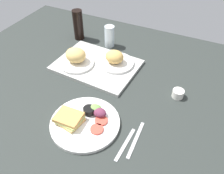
# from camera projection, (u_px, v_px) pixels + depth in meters

# --- Properties ---
(ground_plane) EXTENTS (1.90, 1.50, 0.03)m
(ground_plane) POSITION_uv_depth(u_px,v_px,m) (106.00, 98.00, 1.15)
(ground_plane) COLOR #282D2B
(serving_tray) EXTENTS (0.47, 0.36, 0.02)m
(serving_tray) POSITION_uv_depth(u_px,v_px,m) (97.00, 65.00, 1.31)
(serving_tray) COLOR #B2B2AD
(serving_tray) RESTS_ON ground_plane
(bread_plate_near) EXTENTS (0.19, 0.19, 0.09)m
(bread_plate_near) POSITION_uv_depth(u_px,v_px,m) (76.00, 58.00, 1.28)
(bread_plate_near) COLOR white
(bread_plate_near) RESTS_ON serving_tray
(bread_plate_far) EXTENTS (0.20, 0.20, 0.09)m
(bread_plate_far) POSITION_uv_depth(u_px,v_px,m) (115.00, 60.00, 1.28)
(bread_plate_far) COLOR white
(bread_plate_far) RESTS_ON serving_tray
(plate_with_salad) EXTENTS (0.30, 0.30, 0.05)m
(plate_with_salad) POSITION_uv_depth(u_px,v_px,m) (84.00, 120.00, 1.00)
(plate_with_salad) COLOR white
(plate_with_salad) RESTS_ON ground_plane
(drinking_glass) EXTENTS (0.06, 0.06, 0.13)m
(drinking_glass) POSITION_uv_depth(u_px,v_px,m) (109.00, 36.00, 1.43)
(drinking_glass) COLOR silver
(drinking_glass) RESTS_ON ground_plane
(soda_bottle) EXTENTS (0.06, 0.06, 0.19)m
(soda_bottle) POSITION_uv_depth(u_px,v_px,m) (78.00, 25.00, 1.48)
(soda_bottle) COLOR black
(soda_bottle) RESTS_ON ground_plane
(espresso_cup) EXTENTS (0.06, 0.06, 0.04)m
(espresso_cup) POSITION_uv_depth(u_px,v_px,m) (178.00, 94.00, 1.12)
(espresso_cup) COLOR silver
(espresso_cup) RESTS_ON ground_plane
(fork) EXTENTS (0.02, 0.17, 0.01)m
(fork) POSITION_uv_depth(u_px,v_px,m) (125.00, 144.00, 0.93)
(fork) COLOR #B7B7BC
(fork) RESTS_ON ground_plane
(knife) EXTENTS (0.02, 0.19, 0.01)m
(knife) POSITION_uv_depth(u_px,v_px,m) (136.00, 139.00, 0.94)
(knife) COLOR #B7B7BC
(knife) RESTS_ON ground_plane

